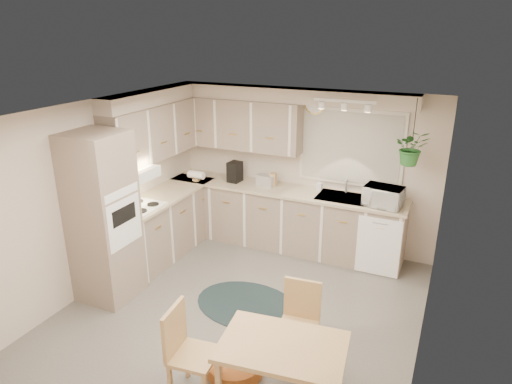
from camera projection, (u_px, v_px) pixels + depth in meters
floor at (243, 310)px, 5.50m from camera, size 4.20×4.20×0.00m
ceiling at (241, 111)px, 4.68m from camera, size 4.20×4.20×0.00m
wall_back at (303, 168)px, 6.89m from camera, size 4.00×0.04×2.40m
wall_front at (114, 323)px, 3.29m from camera, size 4.00×0.04×2.40m
wall_left at (103, 193)px, 5.87m from camera, size 0.04×4.20×2.40m
wall_right at (432, 253)px, 4.31m from camera, size 0.04×4.20×2.40m
base_cab_left at (165, 225)px, 6.76m from camera, size 0.60×1.85×0.90m
base_cab_back at (282, 219)px, 6.96m from camera, size 3.60×0.60×0.90m
counter_left at (164, 195)px, 6.59m from camera, size 0.64×1.89×0.04m
counter_back at (283, 190)px, 6.79m from camera, size 3.64×0.64×0.04m
oven_stack at (103, 218)px, 5.47m from camera, size 0.65×0.65×2.10m
wall_oven_face at (124, 223)px, 5.35m from camera, size 0.02×0.56×0.58m
upper_cab_left at (157, 131)px, 6.44m from camera, size 0.35×2.00×0.75m
upper_cab_back at (238, 124)px, 6.91m from camera, size 2.00×0.35×0.75m
soffit_left at (153, 97)px, 6.29m from camera, size 0.30×2.00×0.20m
soffit_back at (289, 95)px, 6.46m from camera, size 3.60×0.30×0.20m
cooktop at (139, 207)px, 6.09m from camera, size 0.52×0.58×0.02m
range_hood at (135, 174)px, 5.94m from camera, size 0.40×0.60×0.14m
window_blinds at (350, 148)px, 6.45m from camera, size 1.40×0.02×1.00m
window_frame at (350, 148)px, 6.46m from camera, size 1.50×0.02×1.10m
sink at (342, 200)px, 6.46m from camera, size 0.70×0.48×0.10m
dishwasher_front at (378, 247)px, 6.12m from camera, size 0.58×0.02×0.83m
track_light_bar at (345, 101)px, 5.76m from camera, size 0.80×0.04×0.04m
wall_clock at (315, 104)px, 6.47m from camera, size 0.30×0.03×0.30m
dining_table at (282, 376)px, 3.98m from camera, size 1.15×0.84×0.67m
chair_left at (194, 353)px, 4.10m from camera, size 0.46×0.46×0.89m
chair_back at (297, 326)px, 4.51m from camera, size 0.43×0.43×0.85m
braided_rug at (247, 304)px, 5.59m from camera, size 1.39×1.10×0.01m
pet_bed at (235, 365)px, 4.50m from camera, size 0.67×0.67×0.13m
microwave at (383, 194)px, 6.08m from camera, size 0.53×0.34×0.34m
soap_bottle at (319, 188)px, 6.71m from camera, size 0.08×0.17×0.08m
hanging_plant at (411, 151)px, 5.76m from camera, size 0.51×0.54×0.36m
coffee_maker at (235, 172)px, 7.06m from camera, size 0.19×0.23×0.32m
toaster at (266, 180)px, 6.90m from camera, size 0.30×0.20×0.17m
knife_block at (273, 180)px, 6.87m from camera, size 0.09×0.09×0.20m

